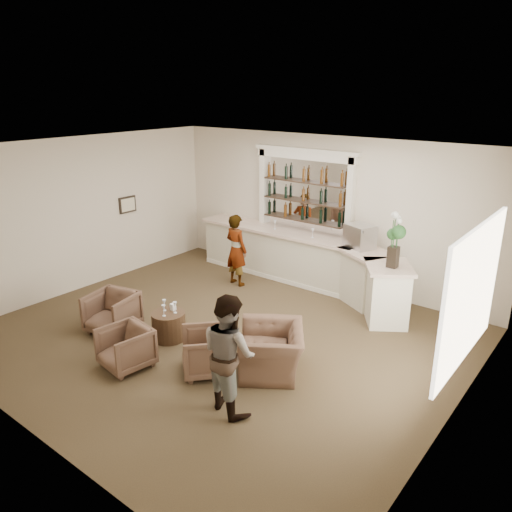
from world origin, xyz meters
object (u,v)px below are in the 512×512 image
Objects in this scene: armchair_right at (207,352)px; flower_vase at (395,236)px; sommelier at (236,250)px; espresso_machine at (360,236)px; armchair_far at (271,350)px; bar_counter at (305,261)px; cocktail_table at (169,326)px; armchair_center at (126,348)px; armchair_left at (112,312)px; guest at (229,353)px.

flower_vase is at bearing 108.51° from armchair_right.
espresso_machine is at bearing -152.54° from sommelier.
sommelier reaches higher than armchair_far.
espresso_machine is (1.27, 0.04, 0.81)m from bar_counter.
sommelier is at bearing -176.39° from flower_vase.
cocktail_table is 0.80× the size of armchair_center.
armchair_left is at bearing -111.02° from bar_counter.
armchair_left reaches higher than armchair_far.
flower_vase is at bearing -16.18° from bar_counter.
bar_counter is 5.50× the size of flower_vase.
bar_counter is 7.29× the size of armchair_right.
sommelier reaches higher than armchair_right.
armchair_right is at bearing -76.03° from espresso_machine.
guest reaches higher than espresso_machine.
guest reaches higher than armchair_center.
flower_vase is at bearing -84.34° from guest.
bar_counter is 7.66× the size of armchair_center.
armchair_far is (0.77, 0.64, 0.01)m from armchair_right.
bar_counter is at bearing 94.22° from armchair_center.
armchair_right is at bearing 130.40° from sommelier.
armchair_center is (-0.35, -4.69, -0.23)m from bar_counter.
cocktail_table is at bearing -133.59° from flower_vase.
guest is 2.17× the size of armchair_right.
bar_counter is at bearing -157.38° from espresso_machine.
cocktail_table is 1.09m from armchair_center.
armchair_center is at bearing 110.63° from sommelier.
armchair_left is 3.18m from armchair_far.
espresso_machine reaches higher than armchair_right.
armchair_left is 5.07m from espresso_machine.
espresso_machine reaches higher than armchair_left.
flower_vase reaches higher than armchair_left.
flower_vase is (2.82, 2.96, 1.48)m from cocktail_table.
espresso_machine is at bearing -69.98° from guest.
flower_vase is (2.29, -0.67, 1.15)m from bar_counter.
espresso_machine is 0.52× the size of flower_vase.
bar_counter is 1.51m from espresso_machine.
sommelier is at bearing -144.62° from bar_counter.
espresso_machine reaches higher than armchair_center.
bar_counter is 9.54× the size of cocktail_table.
armchair_left reaches higher than armchair_center.
sommelier is at bearing -35.81° from guest.
armchair_far is 3.56m from espresso_machine.
armchair_left is (-0.30, -3.16, -0.44)m from sommelier.
armchair_left is 2.33m from armchair_right.
armchair_left is 1.04× the size of armchair_right.
armchair_far is at bearing -64.48° from espresso_machine.
armchair_right is (2.33, 0.05, -0.01)m from armchair_left.
bar_counter is 3.68m from cocktail_table.
sommelier is 1.46× the size of armchair_far.
bar_counter is 4.08m from armchair_right.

